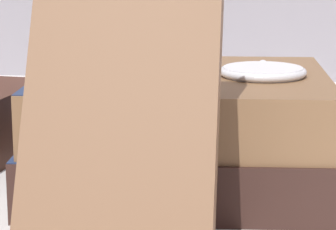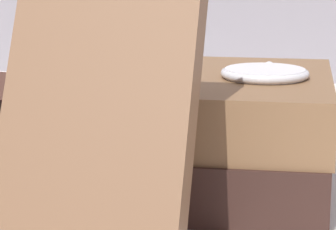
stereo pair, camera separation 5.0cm
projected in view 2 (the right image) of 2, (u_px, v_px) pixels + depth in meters
name	position (u px, v px, depth m)	size (l,w,h in m)	color
ground_plane	(180.00, 211.00, 0.47)	(3.00, 3.00, 0.00)	silver
book_flat_bottom	(173.00, 157.00, 0.52)	(0.20, 0.18, 0.04)	#331E19
book_flat_top	(178.00, 103.00, 0.51)	(0.19, 0.17, 0.04)	brown
book_leaning_front	(99.00, 119.00, 0.39)	(0.09, 0.09, 0.15)	brown
pocket_watch	(265.00, 73.00, 0.50)	(0.06, 0.06, 0.01)	silver
reading_glasses	(149.00, 120.00, 0.70)	(0.11, 0.07, 0.00)	#4C3828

